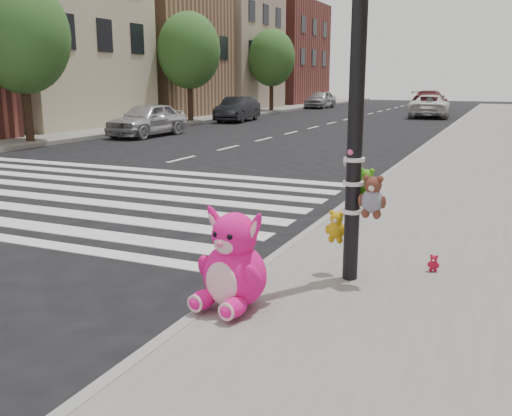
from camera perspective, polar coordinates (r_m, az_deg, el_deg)
The scene contains 19 objects.
ground at distance 6.11m, azimuth -20.30°, elevation -9.71°, with size 120.00×120.00×0.00m, color black.
sidewalk_far at distance 29.79m, azimuth -12.37°, elevation 8.29°, with size 6.00×80.00×0.14m, color slate.
curb_edge at distance 14.36m, azimuth 13.66°, elevation 3.68°, with size 0.12×80.00×0.15m, color gray.
crosswalk at distance 12.74m, azimuth -18.75°, elevation 1.94°, with size 11.00×6.00×0.01m, color silver, non-canonical shape.
bld_far_b at distance 28.86m, azimuth -20.01°, elevation 18.52°, with size 6.00×8.00×11.00m, color #C0B694.
bld_far_c at distance 35.83m, azimuth -9.52°, elevation 15.41°, with size 6.00×8.00×8.00m, color #9B7353.
bld_far_d at distance 43.69m, azimuth -2.82°, elevation 16.38°, with size 6.00×8.00×10.00m, color gray.
bld_far_e at distance 53.71m, azimuth 2.66°, elevation 15.17°, with size 6.00×10.00×9.00m, color brown.
signal_pole at distance 5.98m, azimuth 10.16°, elevation 8.07°, with size 0.70×0.49×4.00m.
tree_far_a at distance 21.42m, azimuth -22.41°, elevation 15.60°, with size 3.20×3.20×5.44m.
tree_far_b at distance 30.15m, azimuth -6.72°, elevation 15.35°, with size 3.20×3.20×5.44m.
tree_far_c at distance 40.02m, azimuth 1.57°, elevation 14.78°, with size 3.20×3.20×5.44m.
pink_bunny at distance 5.36m, azimuth -2.32°, elevation -5.93°, with size 0.69×0.78×0.97m.
red_teddy at distance 6.72m, azimuth 17.33°, elevation -5.28°, with size 0.13×0.09×0.20m, color red, non-canonical shape.
car_silver_far at distance 23.45m, azimuth -10.81°, elevation 8.69°, with size 1.58×3.92×1.34m, color silver.
car_dark_far at distance 31.21m, azimuth -1.85°, elevation 9.85°, with size 1.39×3.98×1.31m, color black.
car_white_near at distance 36.08m, azimuth 16.98°, elevation 9.72°, with size 2.21×4.79×1.33m, color silver.
car_maroon_near at distance 45.59m, azimuth 16.98°, elevation 10.30°, with size 1.99×4.90×1.42m, color #5B1A1F.
car_silver_deep at distance 45.85m, azimuth 6.45°, elevation 10.74°, with size 1.60×3.99×1.36m, color #ADADB2.
Camera 1 is at (4.05, -3.98, 2.25)m, focal length 40.00 mm.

